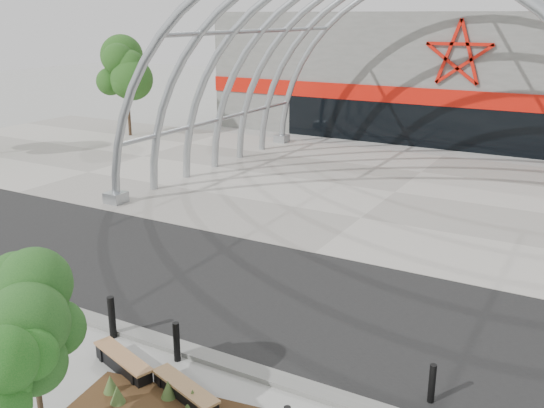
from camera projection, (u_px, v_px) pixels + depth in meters
ground at (192, 347)px, 14.89m from camera, size 140.00×140.00×0.00m
road at (264, 292)px, 17.80m from camera, size 140.00×7.00×0.02m
forecourt at (395, 192)px, 27.77m from camera, size 60.00×17.00×0.04m
kerb at (186, 350)px, 14.67m from camera, size 60.00×0.50×0.12m
arena_building at (482, 73)px, 41.51m from camera, size 34.00×15.24×8.00m
vault_canopy at (395, 192)px, 27.77m from camera, size 20.80×15.80×20.36m
street_tree_0 at (29, 319)px, 11.06m from camera, size 1.52×1.52×3.47m
street_tree_1 at (2, 374)px, 9.85m from camera, size 1.31×1.31×3.10m
bench_0 at (123, 363)px, 13.84m from camera, size 2.01×1.01×0.41m
bench_1 at (185, 393)px, 12.75m from camera, size 1.96×0.98×0.40m
bollard_1 at (112, 317)px, 15.19m from camera, size 0.18×0.18×1.11m
bollard_2 at (177, 342)px, 14.17m from camera, size 0.16×0.16×0.99m
bollard_4 at (432, 384)px, 12.63m from camera, size 0.14×0.14×0.90m
bg_tree_0 at (125, 66)px, 39.50m from camera, size 3.00×3.00×6.45m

